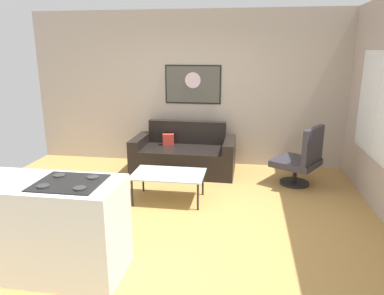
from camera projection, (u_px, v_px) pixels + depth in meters
name	position (u px, v px, depth m)	size (l,w,h in m)	color
ground	(176.00, 218.00, 4.66)	(6.40, 6.40, 0.04)	#B38646
back_wall	(201.00, 89.00, 6.60)	(6.40, 0.05, 2.80)	#B0A294
couch	(184.00, 156.00, 6.34)	(1.78, 0.89, 0.86)	black
coffee_table	(169.00, 175.00, 5.09)	(1.02, 0.64, 0.41)	silver
armchair	(302.00, 159.00, 5.64)	(0.88, 0.89, 0.97)	black
kitchen_counter	(48.00, 227.00, 3.41)	(1.43, 0.66, 0.96)	white
wall_painting	(193.00, 84.00, 6.56)	(1.03, 0.03, 0.70)	black
window	(378.00, 106.00, 4.77)	(0.03, 1.67, 1.44)	silver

